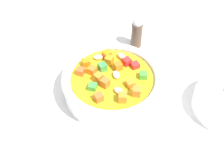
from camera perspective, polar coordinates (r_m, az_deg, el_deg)
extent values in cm
cube|color=silver|center=(61.74, 0.00, -2.18)|extent=(140.00, 140.00, 2.00)
cylinder|color=white|center=(59.41, 0.00, -0.27)|extent=(20.35, 20.35, 4.17)
torus|color=white|center=(57.50, 0.00, 1.45)|extent=(20.82, 20.82, 1.70)
cylinder|color=gold|center=(57.72, 0.00, 1.24)|extent=(16.97, 16.97, 0.40)
ellipsoid|color=beige|center=(57.26, 0.94, 1.74)|extent=(2.32, 1.63, 0.96)
cube|color=orange|center=(59.83, -5.29, 4.35)|extent=(1.65, 1.65, 1.48)
cube|color=green|center=(55.21, -3.96, -0.53)|extent=(2.16, 2.16, 1.16)
cube|color=orange|center=(54.01, 5.03, -1.53)|extent=(2.07, 2.07, 1.82)
cube|color=green|center=(58.54, -1.94, 3.46)|extent=(1.82, 1.82, 1.63)
cube|color=orange|center=(55.65, 3.74, 0.09)|extent=(1.75, 1.75, 1.27)
cube|color=orange|center=(61.28, -1.08, 5.98)|extent=(1.94, 1.94, 1.69)
cube|color=#ED5C2A|center=(58.14, -6.43, 2.59)|extent=(2.18, 2.18, 1.43)
cube|color=orange|center=(56.73, -2.89, 1.67)|extent=(2.11, 2.11, 1.73)
cube|color=orange|center=(53.17, -2.71, -2.70)|extent=(1.83, 1.83, 1.49)
cube|color=orange|center=(55.41, -1.42, 0.26)|extent=(2.16, 2.16, 1.71)
cube|color=orange|center=(52.81, 1.73, -2.86)|extent=(1.97, 1.97, 1.81)
cube|color=green|center=(57.50, 6.36, 1.79)|extent=(1.99, 1.99, 1.21)
cube|color=orange|center=(58.03, -4.07, 2.80)|extent=(2.20, 2.20, 1.56)
cube|color=orange|center=(58.68, 1.19, 3.63)|extent=(1.81, 1.81, 1.64)
ellipsoid|color=beige|center=(61.46, 1.91, 5.73)|extent=(2.51, 2.01, 1.08)
cube|color=red|center=(59.92, 3.02, 4.58)|extent=(1.95, 1.95, 1.46)
ellipsoid|color=beige|center=(61.30, -2.82, 5.48)|extent=(1.80, 2.42, 0.95)
cube|color=orange|center=(59.88, -0.57, 4.82)|extent=(2.21, 2.21, 1.76)
ellipsoid|color=beige|center=(54.42, 1.19, -1.45)|extent=(2.60, 2.32, 1.01)
cube|color=red|center=(59.51, 4.72, 3.85)|extent=(1.77, 1.77, 1.10)
cylinder|color=silver|center=(59.35, -20.59, -7.48)|extent=(10.83, 10.30, 0.63)
ellipsoid|color=silver|center=(52.51, -8.85, -14.15)|extent=(4.12, 4.08, 0.87)
cylinder|color=#4C3828|center=(70.33, 5.03, 9.83)|extent=(2.70, 2.70, 6.34)
sphere|color=silver|center=(68.07, 5.24, 12.33)|extent=(2.43, 2.43, 2.43)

